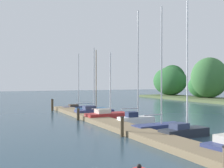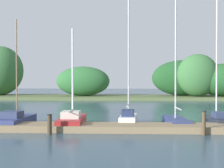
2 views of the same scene
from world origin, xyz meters
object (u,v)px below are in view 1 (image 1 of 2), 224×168
at_px(sailboat_1, 93,109).
at_px(sailboat_2, 95,112).
at_px(mooring_piling_2, 122,127).
at_px(sailboat_3, 109,115).
at_px(sailboat_4, 136,118).
at_px(sailboat_0, 77,107).
at_px(mooring_piling_1, 78,114).
at_px(sailboat_5, 160,125).
at_px(sailboat_6, 185,130).
at_px(mooring_piling_0, 52,105).

distance_m(sailboat_1, sailboat_2, 2.60).
bearing_deg(sailboat_1, mooring_piling_2, -98.96).
relative_size(sailboat_3, sailboat_4, 0.66).
bearing_deg(sailboat_0, sailboat_2, -97.09).
bearing_deg(sailboat_2, sailboat_3, -87.75).
xyz_separation_m(sailboat_1, mooring_piling_2, (12.70, -3.19, 0.23)).
bearing_deg(sailboat_1, sailboat_4, -85.27).
relative_size(sailboat_2, mooring_piling_2, 5.25).
bearing_deg(sailboat_4, mooring_piling_1, 133.88).
height_order(sailboat_2, sailboat_5, sailboat_5).
xyz_separation_m(sailboat_1, sailboat_5, (11.85, 0.10, -0.01)).
bearing_deg(sailboat_2, sailboat_4, -80.03).
bearing_deg(sailboat_6, mooring_piling_0, 97.55).
bearing_deg(mooring_piling_2, sailboat_4, 139.60).
bearing_deg(mooring_piling_1, sailboat_0, 162.01).
distance_m(sailboat_0, sailboat_4, 12.67).
xyz_separation_m(sailboat_4, sailboat_6, (5.28, 0.19, -0.07)).
relative_size(sailboat_2, mooring_piling_1, 6.19).
distance_m(sailboat_5, sailboat_6, 2.45).
distance_m(sailboat_2, sailboat_6, 11.88).
bearing_deg(sailboat_2, mooring_piling_0, 115.81).
height_order(sailboat_0, mooring_piling_2, sailboat_0).
bearing_deg(sailboat_0, mooring_piling_2, -103.40).
xyz_separation_m(sailboat_0, mooring_piling_1, (8.73, -2.83, 0.22)).
bearing_deg(mooring_piling_0, sailboat_4, 14.65).
relative_size(sailboat_0, mooring_piling_1, 6.37).
bearing_deg(mooring_piling_1, sailboat_6, 20.61).
relative_size(sailboat_2, sailboat_3, 1.10).
bearing_deg(mooring_piling_2, mooring_piling_0, -179.25).
relative_size(sailboat_1, sailboat_4, 0.79).
bearing_deg(mooring_piling_1, sailboat_3, 73.99).
xyz_separation_m(sailboat_0, sailboat_6, (17.94, 0.63, 0.12)).
relative_size(sailboat_4, mooring_piling_0, 6.69).
height_order(sailboat_3, sailboat_4, sailboat_4).
distance_m(sailboat_5, mooring_piling_2, 3.41).
xyz_separation_m(sailboat_2, mooring_piling_2, (10.23, -2.36, 0.23)).
bearing_deg(sailboat_6, sailboat_4, 88.54).
relative_size(sailboat_2, sailboat_6, 0.79).
bearing_deg(sailboat_2, sailboat_0, 90.29).
height_order(sailboat_5, mooring_piling_1, sailboat_5).
xyz_separation_m(sailboat_1, mooring_piling_0, (-3.76, -3.41, 0.27)).
relative_size(sailboat_6, mooring_piling_2, 6.67).
height_order(sailboat_3, mooring_piling_1, sailboat_3).
height_order(sailboat_0, sailboat_1, sailboat_1).
xyz_separation_m(sailboat_6, mooring_piling_0, (-18.06, -3.53, 0.24)).
relative_size(sailboat_1, mooring_piling_2, 5.69).
relative_size(sailboat_2, sailboat_5, 0.76).
bearing_deg(mooring_piling_0, sailboat_3, 14.76).
bearing_deg(sailboat_2, sailboat_1, 74.67).
xyz_separation_m(sailboat_0, sailboat_5, (15.49, 0.61, 0.07)).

